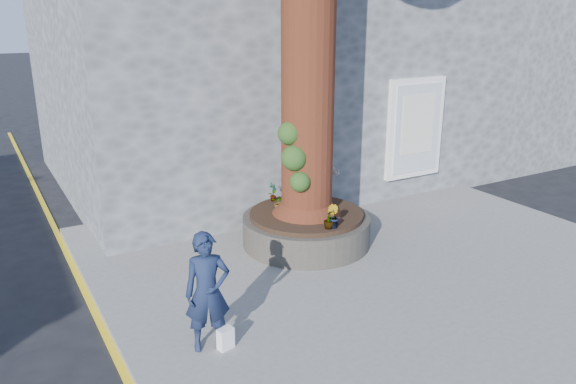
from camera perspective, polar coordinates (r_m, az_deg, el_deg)
ground at (r=8.45m, az=4.38°, el=-11.64°), size 120.00×120.00×0.00m
pavement at (r=9.94m, az=8.37°, el=-6.65°), size 9.00×8.00×0.12m
yellow_line at (r=8.26m, az=-18.21°, el=-13.31°), size 0.10×30.00×0.01m
stone_shop at (r=14.87m, az=-3.07°, el=14.03°), size 10.30×8.30×6.30m
neighbour_shop at (r=19.81m, az=18.67°, el=13.65°), size 6.00×8.00×6.00m
planter at (r=10.18m, az=1.88°, el=-3.70°), size 2.30×2.30×0.60m
man at (r=7.02m, az=-8.19°, el=-10.03°), size 0.63×0.49×1.54m
woman at (r=11.39m, az=3.23°, el=1.76°), size 1.06×1.08×1.75m
shopping_bag at (r=7.29m, az=-6.36°, el=-14.57°), size 0.22×0.17×0.28m
plant_a at (r=10.60m, az=-1.56°, el=0.00°), size 0.23×0.20×0.36m
plant_b at (r=9.33m, az=4.59°, el=-2.51°), size 0.24×0.25×0.39m
plant_c at (r=9.30m, az=4.20°, el=-2.77°), size 0.23×0.23×0.32m
plant_d at (r=10.16m, az=-0.91°, el=-1.08°), size 0.31×0.32×0.27m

